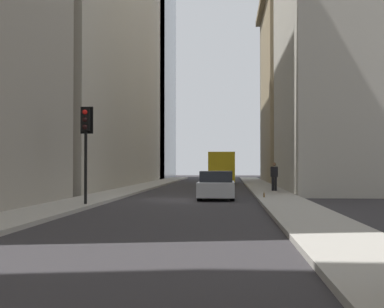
{
  "coord_description": "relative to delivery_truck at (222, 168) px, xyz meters",
  "views": [
    {
      "loc": [
        -26.53,
        -2.03,
        1.7
      ],
      "look_at": [
        16.38,
        0.91,
        2.6
      ],
      "focal_mm": 50.72,
      "sensor_mm": 36.0,
      "label": 1
    }
  ],
  "objects": [
    {
      "name": "ground_plane",
      "position": [
        -22.04,
        1.4,
        -1.46
      ],
      "size": [
        135.0,
        135.0,
        0.0
      ],
      "primitive_type": "plane",
      "color": "#302D30"
    },
    {
      "name": "sidewalk_right",
      "position": [
        -22.04,
        5.9,
        -1.39
      ],
      "size": [
        90.0,
        2.2,
        0.14
      ],
      "primitive_type": "cube",
      "color": "#A8A399",
      "rests_on": "ground_plane"
    },
    {
      "name": "sidewalk_left",
      "position": [
        -22.04,
        -3.1,
        -1.39
      ],
      "size": [
        90.0,
        2.2,
        0.14
      ],
      "primitive_type": "cube",
      "color": "#A8A399",
      "rests_on": "ground_plane"
    },
    {
      "name": "building_left_far",
      "position": [
        6.09,
        -9.19,
        9.23
      ],
      "size": [
        15.19,
        10.5,
        21.36
      ],
      "color": "#9E8966",
      "rests_on": "ground_plane"
    },
    {
      "name": "building_right_far",
      "position": [
        6.28,
        12.0,
        12.67
      ],
      "size": [
        17.64,
        10.0,
        28.26
      ],
      "color": "#A8A091",
      "rests_on": "ground_plane"
    },
    {
      "name": "delivery_truck",
      "position": [
        0.0,
        0.0,
        0.0
      ],
      "size": [
        6.46,
        2.25,
        2.84
      ],
      "color": "yellow",
      "rests_on": "ground_plane"
    },
    {
      "name": "sedan_silver",
      "position": [
        -21.45,
        0.0,
        -0.8
      ],
      "size": [
        4.3,
        1.78,
        1.42
      ],
      "color": "#B7BABF",
      "rests_on": "ground_plane"
    },
    {
      "name": "traffic_light_foreground",
      "position": [
        -27.05,
        5.15,
        1.58
      ],
      "size": [
        0.43,
        0.52,
        3.95
      ],
      "color": "black",
      "rests_on": "sidewalk_right"
    },
    {
      "name": "pedestrian",
      "position": [
        -15.01,
        -3.4,
        -0.37
      ],
      "size": [
        0.26,
        0.44,
        1.74
      ],
      "color": "black",
      "rests_on": "sidewalk_left"
    },
    {
      "name": "discarded_bottle",
      "position": [
        -21.97,
        -2.33,
        -1.21
      ],
      "size": [
        0.07,
        0.07,
        0.27
      ],
      "color": "brown",
      "rests_on": "sidewalk_left"
    }
  ]
}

